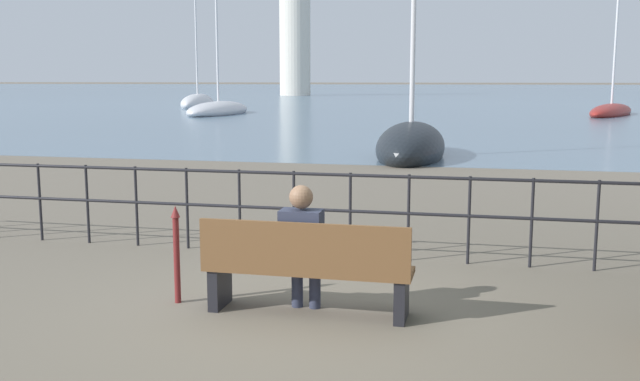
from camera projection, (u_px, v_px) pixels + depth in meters
ground_plane at (308, 313)px, 6.68m from camera, size 1000.00×1000.00×0.00m
harbor_water at (476, 89)px, 162.40m from camera, size 600.00×300.00×0.01m
park_bench at (306, 269)px, 6.55m from camera, size 1.95×0.45×0.90m
seated_person_left at (302, 242)px, 6.61m from camera, size 0.39×0.35×1.21m
promenade_railing at (350, 202)px, 8.66m from camera, size 14.24×0.04×1.05m
closed_umbrella at (176, 249)px, 6.90m from camera, size 0.09×0.09×0.97m
sailboat_1 at (198, 103)px, 56.10m from camera, size 3.77×8.91×11.88m
sailboat_2 at (411, 146)px, 20.01m from camera, size 1.96×5.62×8.60m
sailboat_4 at (218, 110)px, 44.79m from camera, size 2.54×8.30×9.37m
sailboat_5 at (611, 111)px, 43.23m from camera, size 4.52×8.27×8.91m
harbor_lighthouse at (295, 32)px, 96.45m from camera, size 4.20×4.20×18.38m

